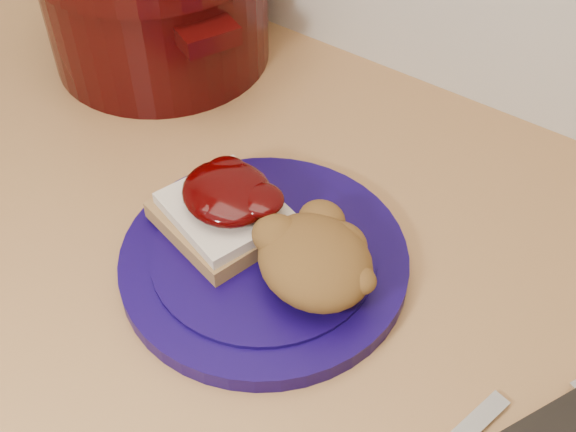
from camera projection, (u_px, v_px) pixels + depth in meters
The scene contains 4 objects.
plate at pixel (264, 260), 0.60m from camera, with size 0.24×0.24×0.02m, color #0F043F.
sandwich at pixel (224, 207), 0.59m from camera, with size 0.12×0.11×0.05m.
stuffing_mound at pixel (315, 261), 0.55m from camera, with size 0.10×0.08×0.05m, color brown.
chef_knife at pixel (569, 418), 0.50m from camera, with size 0.18×0.33×0.02m.
Camera 1 is at (0.24, 1.19, 1.36)m, focal length 45.00 mm.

